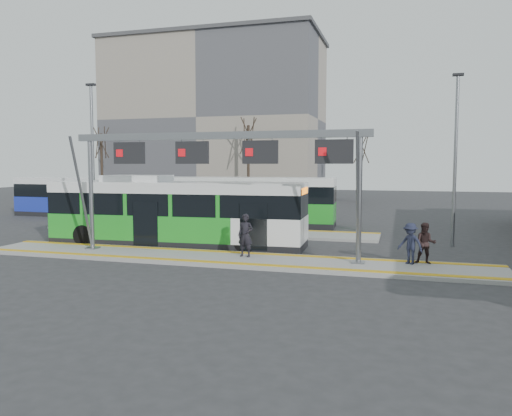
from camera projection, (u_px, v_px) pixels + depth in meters
The scene contains 18 objects.
ground at pixel (224, 261), 20.80m from camera, with size 120.00×120.00×0.00m, color #2D2D30.
platform_main at pixel (224, 259), 20.80m from camera, with size 22.00×3.00×0.15m, color gray.
platform_second at pixel (206, 231), 29.56m from camera, with size 20.00×3.00×0.15m, color gray.
tactile_main at pixel (224, 257), 20.79m from camera, with size 22.00×2.65×0.02m.
tactile_second at pixel (213, 227), 30.66m from camera, with size 20.00×0.35×0.02m.
gantry at pixel (217, 157), 20.77m from camera, with size 13.00×1.68×5.20m.
apartment_block at pixel (216, 120), 58.34m from camera, with size 24.50×12.50×18.40m.
hero_bus at pixel (176, 214), 24.53m from camera, with size 12.73×3.29×3.47m.
bg_bus_green at pixel (238, 202), 32.74m from camera, with size 12.79×3.49×3.16m.
bg_bus_blue at pixel (86, 197), 38.43m from camera, with size 11.54×2.85×2.99m.
passenger_a at pixel (245, 235), 20.81m from camera, with size 0.66×0.43×1.80m, color black.
passenger_b at pixel (426, 243), 19.33m from camera, with size 0.78×0.61×1.60m, color black.
passenger_c at pixel (410, 243), 19.28m from camera, with size 1.03×0.59×1.60m, color #1D2135.
tree_left at pixel (248, 137), 49.24m from camera, with size 1.40×1.40×8.90m.
tree_mid at pixel (361, 149), 52.66m from camera, with size 1.40×1.40×7.38m.
tree_far at pixel (101, 143), 54.01m from camera, with size 1.40×1.40×8.34m.
lamp_west at pixel (93, 156), 27.46m from camera, with size 0.50×0.25×8.39m.
lamp_east at pixel (455, 156), 23.99m from camera, with size 0.50×0.25×8.31m.
Camera 1 is at (7.07, -19.32, 4.00)m, focal length 35.00 mm.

